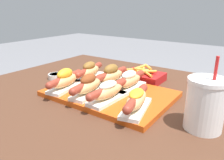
{
  "coord_description": "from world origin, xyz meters",
  "views": [
    {
      "loc": [
        0.39,
        -0.61,
        1.04
      ],
      "look_at": [
        -0.06,
        0.02,
        0.78
      ],
      "focal_mm": 35.0,
      "sensor_mm": 36.0,
      "label": 1
    }
  ],
  "objects_px": {
    "serving_tray": "(109,94)",
    "hot_dog_4": "(89,71)",
    "hot_dog_2": "(108,91)",
    "hot_dog_5": "(111,75)",
    "drink_cup": "(205,104)",
    "fries_basket": "(143,76)",
    "hot_dog_1": "(89,85)",
    "hot_dog_0": "(65,80)",
    "sauce_bowl": "(56,76)",
    "hot_dog_3": "(136,100)",
    "hot_dog_6": "(129,81)"
  },
  "relations": [
    {
      "from": "hot_dog_1",
      "to": "fries_basket",
      "type": "bearing_deg",
      "value": 78.76
    },
    {
      "from": "hot_dog_0",
      "to": "sauce_bowl",
      "type": "bearing_deg",
      "value": 150.48
    },
    {
      "from": "sauce_bowl",
      "to": "serving_tray",
      "type": "bearing_deg",
      "value": -4.86
    },
    {
      "from": "hot_dog_0",
      "to": "hot_dog_1",
      "type": "xyz_separation_m",
      "value": [
        0.11,
        0.01,
        -0.0
      ]
    },
    {
      "from": "sauce_bowl",
      "to": "hot_dog_1",
      "type": "bearing_deg",
      "value": -17.72
    },
    {
      "from": "hot_dog_3",
      "to": "fries_basket",
      "type": "xyz_separation_m",
      "value": [
        -0.14,
        0.31,
        -0.03
      ]
    },
    {
      "from": "hot_dog_2",
      "to": "sauce_bowl",
      "type": "height_order",
      "value": "hot_dog_2"
    },
    {
      "from": "sauce_bowl",
      "to": "drink_cup",
      "type": "relative_size",
      "value": 0.33
    },
    {
      "from": "hot_dog_3",
      "to": "hot_dog_4",
      "type": "relative_size",
      "value": 0.99
    },
    {
      "from": "serving_tray",
      "to": "hot_dog_1",
      "type": "relative_size",
      "value": 2.18
    },
    {
      "from": "hot_dog_4",
      "to": "fries_basket",
      "type": "height_order",
      "value": "hot_dog_4"
    },
    {
      "from": "hot_dog_1",
      "to": "hot_dog_4",
      "type": "height_order",
      "value": "same"
    },
    {
      "from": "fries_basket",
      "to": "hot_dog_4",
      "type": "bearing_deg",
      "value": -137.14
    },
    {
      "from": "hot_dog_3",
      "to": "hot_dog_4",
      "type": "bearing_deg",
      "value": 154.62
    },
    {
      "from": "hot_dog_4",
      "to": "hot_dog_0",
      "type": "bearing_deg",
      "value": -87.32
    },
    {
      "from": "hot_dog_4",
      "to": "hot_dog_6",
      "type": "distance_m",
      "value": 0.2
    },
    {
      "from": "hot_dog_1",
      "to": "hot_dog_2",
      "type": "relative_size",
      "value": 0.99
    },
    {
      "from": "hot_dog_1",
      "to": "hot_dog_5",
      "type": "distance_m",
      "value": 0.14
    },
    {
      "from": "serving_tray",
      "to": "sauce_bowl",
      "type": "height_order",
      "value": "sauce_bowl"
    },
    {
      "from": "hot_dog_3",
      "to": "serving_tray",
      "type": "bearing_deg",
      "value": 154.72
    },
    {
      "from": "hot_dog_2",
      "to": "hot_dog_5",
      "type": "height_order",
      "value": "hot_dog_5"
    },
    {
      "from": "serving_tray",
      "to": "drink_cup",
      "type": "relative_size",
      "value": 2.19
    },
    {
      "from": "hot_dog_0",
      "to": "fries_basket",
      "type": "bearing_deg",
      "value": 61.33
    },
    {
      "from": "serving_tray",
      "to": "hot_dog_4",
      "type": "bearing_deg",
      "value": 154.52
    },
    {
      "from": "serving_tray",
      "to": "hot_dog_6",
      "type": "relative_size",
      "value": 2.17
    },
    {
      "from": "hot_dog_0",
      "to": "hot_dog_3",
      "type": "height_order",
      "value": "hot_dog_0"
    },
    {
      "from": "serving_tray",
      "to": "fries_basket",
      "type": "bearing_deg",
      "value": 85.94
    },
    {
      "from": "serving_tray",
      "to": "drink_cup",
      "type": "height_order",
      "value": "drink_cup"
    },
    {
      "from": "hot_dog_0",
      "to": "hot_dog_2",
      "type": "relative_size",
      "value": 0.99
    },
    {
      "from": "hot_dog_1",
      "to": "hot_dog_4",
      "type": "xyz_separation_m",
      "value": [
        -0.12,
        0.14,
        0.0
      ]
    },
    {
      "from": "hot_dog_3",
      "to": "hot_dog_5",
      "type": "bearing_deg",
      "value": 143.19
    },
    {
      "from": "sauce_bowl",
      "to": "fries_basket",
      "type": "relative_size",
      "value": 0.39
    },
    {
      "from": "hot_dog_0",
      "to": "hot_dog_3",
      "type": "bearing_deg",
      "value": -0.59
    },
    {
      "from": "sauce_bowl",
      "to": "fries_basket",
      "type": "bearing_deg",
      "value": 31.73
    },
    {
      "from": "hot_dog_0",
      "to": "hot_dog_2",
      "type": "height_order",
      "value": "hot_dog_0"
    },
    {
      "from": "hot_dog_1",
      "to": "hot_dog_5",
      "type": "xyz_separation_m",
      "value": [
        -0.0,
        0.14,
        0.0
      ]
    },
    {
      "from": "hot_dog_4",
      "to": "drink_cup",
      "type": "distance_m",
      "value": 0.51
    },
    {
      "from": "serving_tray",
      "to": "hot_dog_6",
      "type": "height_order",
      "value": "hot_dog_6"
    },
    {
      "from": "fries_basket",
      "to": "hot_dog_2",
      "type": "bearing_deg",
      "value": -84.8
    },
    {
      "from": "hot_dog_4",
      "to": "drink_cup",
      "type": "relative_size",
      "value": 1.0
    },
    {
      "from": "hot_dog_6",
      "to": "sauce_bowl",
      "type": "bearing_deg",
      "value": -174.19
    },
    {
      "from": "hot_dog_3",
      "to": "fries_basket",
      "type": "distance_m",
      "value": 0.34
    },
    {
      "from": "serving_tray",
      "to": "hot_dog_0",
      "type": "height_order",
      "value": "hot_dog_0"
    },
    {
      "from": "hot_dog_6",
      "to": "hot_dog_3",
      "type": "bearing_deg",
      "value": -51.54
    },
    {
      "from": "serving_tray",
      "to": "sauce_bowl",
      "type": "bearing_deg",
      "value": 175.14
    },
    {
      "from": "fries_basket",
      "to": "hot_dog_1",
      "type": "bearing_deg",
      "value": -101.24
    },
    {
      "from": "hot_dog_2",
      "to": "sauce_bowl",
      "type": "bearing_deg",
      "value": 165.89
    },
    {
      "from": "hot_dog_2",
      "to": "hot_dog_5",
      "type": "xyz_separation_m",
      "value": [
        -0.09,
        0.14,
        0.0
      ]
    },
    {
      "from": "hot_dog_0",
      "to": "hot_dog_2",
      "type": "distance_m",
      "value": 0.2
    },
    {
      "from": "serving_tray",
      "to": "hot_dog_5",
      "type": "xyz_separation_m",
      "value": [
        -0.04,
        0.08,
        0.04
      ]
    }
  ]
}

